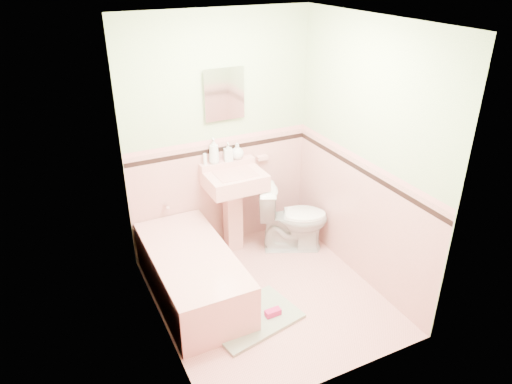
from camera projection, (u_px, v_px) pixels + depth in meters
name	position (u px, v px, depth m)	size (l,w,h in m)	color
floor	(267.00, 296.00, 4.56)	(2.20, 2.20, 0.00)	#E89F97
ceiling	(271.00, 21.00, 3.43)	(2.20, 2.20, 0.00)	white
wall_back	(220.00, 137.00, 4.88)	(2.50, 2.50, 0.00)	beige
wall_front	(347.00, 241.00, 3.11)	(2.50, 2.50, 0.00)	beige
wall_left	(152.00, 202.00, 3.60)	(2.50, 2.50, 0.00)	beige
wall_right	(365.00, 157.00, 4.39)	(2.50, 2.50, 0.00)	beige
wainscot_back	(222.00, 194.00, 5.16)	(2.00, 2.00, 0.00)	#EAA59D
wainscot_front	(338.00, 317.00, 3.42)	(2.00, 2.00, 0.00)	#EAA59D
wainscot_left	(161.00, 272.00, 3.90)	(2.20, 2.20, 0.00)	#EAA59D
wainscot_right	(357.00, 219.00, 4.68)	(2.20, 2.20, 0.00)	#EAA59D
accent_back	(221.00, 149.00, 4.92)	(2.00, 2.00, 0.00)	black
accent_front	(343.00, 256.00, 3.19)	(2.00, 2.00, 0.00)	black
accent_left	(156.00, 216.00, 3.67)	(2.20, 2.20, 0.00)	black
accent_right	(362.00, 171.00, 4.44)	(2.20, 2.20, 0.00)	black
cap_back	(220.00, 140.00, 4.88)	(2.00, 2.00, 0.00)	pink
cap_front	(345.00, 243.00, 3.14)	(2.00, 2.00, 0.00)	pink
cap_left	(155.00, 205.00, 3.62)	(2.20, 2.20, 0.00)	pink
cap_right	(363.00, 161.00, 4.40)	(2.20, 2.20, 0.00)	pink
bathtub	(192.00, 275.00, 4.47)	(0.70, 1.50, 0.45)	#E29D96
tub_faucet	(167.00, 205.00, 4.87)	(0.04, 0.04, 0.12)	silver
sink	(235.00, 213.00, 5.06)	(0.60, 0.49, 0.94)	#E29D96
sink_faucet	(229.00, 166.00, 4.95)	(0.02, 0.02, 0.10)	silver
medicine_cabinet	(224.00, 94.00, 4.67)	(0.36, 0.04, 0.45)	white
soap_dish	(262.00, 158.00, 5.17)	(0.12, 0.07, 0.04)	#E29D96
soap_bottle_left	(214.00, 151.00, 4.85)	(0.10, 0.11, 0.27)	#B2B2B2
soap_bottle_mid	(228.00, 152.00, 4.93)	(0.09, 0.09, 0.19)	#B2B2B2
soap_bottle_right	(237.00, 151.00, 4.97)	(0.14, 0.14, 0.17)	#B2B2B2
tube	(205.00, 159.00, 4.84)	(0.04, 0.04, 0.12)	white
toilet	(293.00, 218.00, 5.15)	(0.42, 0.74, 0.75)	white
bucket	(276.00, 233.00, 5.37)	(0.22, 0.22, 0.22)	#0D0CA0
bath_mat	(253.00, 318.00, 4.25)	(0.80, 0.53, 0.03)	#93A488
shoe	(273.00, 312.00, 4.25)	(0.14, 0.07, 0.06)	#BF1E59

